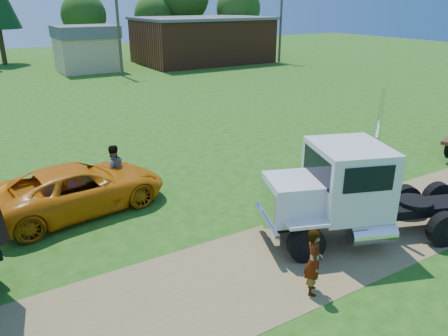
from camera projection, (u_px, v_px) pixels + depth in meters
ground at (312, 251)px, 13.38m from camera, size 140.00×140.00×0.00m
dirt_track at (312, 251)px, 13.38m from camera, size 120.00×4.20×0.01m
white_semi_tractor at (349, 193)px, 13.60m from camera, size 7.78×4.81×4.64m
orange_pickup at (80, 188)px, 15.73m from camera, size 6.50×3.65×1.72m
spectator_a at (314, 262)px, 11.18m from camera, size 0.76×0.81×1.85m
spectator_b at (114, 170)px, 17.03m from camera, size 1.00×0.79×2.00m
brick_building at (202, 40)px, 53.04m from camera, size 15.40×10.40×5.30m
tan_shed at (87, 48)px, 46.36m from camera, size 6.20×5.40×4.70m
utility_poles at (118, 27)px, 42.51m from camera, size 42.20×0.28×9.00m
tree_row at (75, 5)px, 53.67m from camera, size 54.26×13.18×11.72m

